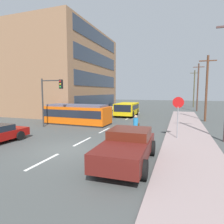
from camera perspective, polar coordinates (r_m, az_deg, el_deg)
ground_plane at (r=20.61m, az=1.87°, el=-3.39°), size 120.00×120.00×0.00m
sidewalk_curb_right at (r=15.75m, az=21.55°, el=-6.50°), size 3.20×36.00×0.14m
lane_stripe_0 at (r=10.18m, az=-19.68°, el=-13.65°), size 0.16×2.40×0.01m
lane_stripe_1 at (r=13.37m, az=-8.69°, el=-8.63°), size 0.16×2.40×0.01m
lane_stripe_2 at (r=16.90m, az=-2.26°, el=-5.47°), size 0.16×2.40×0.01m
lane_stripe_3 at (r=24.56m, az=4.81°, el=-1.87°), size 0.16×2.40×0.01m
lane_stripe_4 at (r=30.36m, az=7.68°, el=-0.40°), size 0.16×2.40×0.01m
corner_building at (r=33.84m, az=-15.58°, el=10.94°), size 14.50×17.23×12.80m
streetcar_tram at (r=20.36m, az=-10.31°, el=-0.58°), size 6.95×2.71×2.06m
city_bus at (r=26.67m, az=4.42°, el=0.97°), size 2.66×5.09×1.80m
pedestrian_crossing at (r=14.27m, az=7.05°, el=-3.81°), size 0.46×0.36×1.67m
pickup_truck_parked at (r=9.23m, az=4.60°, el=-10.18°), size 2.39×5.06×1.55m
parked_sedan_mid at (r=24.32m, az=-7.62°, el=-0.51°), size 2.02×4.55×1.19m
parked_sedan_far at (r=30.03m, az=-2.80°, el=0.77°), size 1.97×4.16×1.19m
parked_sedan_furthest at (r=35.55m, az=1.43°, el=1.59°), size 2.04×4.33×1.19m
stop_sign at (r=14.10m, az=19.00°, el=0.91°), size 0.76×0.07×2.88m
traffic_light_mast at (r=18.91m, az=-17.80°, el=5.28°), size 2.32×0.33×4.61m
utility_pole_mid at (r=24.27m, az=26.26°, el=6.61°), size 1.80×0.24×7.40m
utility_pole_far at (r=36.60m, az=24.11°, el=6.91°), size 1.80×0.24×8.18m
utility_pole_distant at (r=45.58m, az=23.18°, el=6.55°), size 1.80×0.24×7.98m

